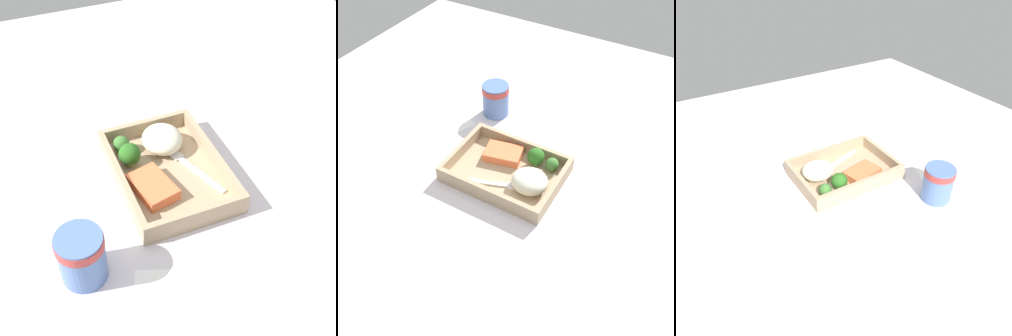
{
  "view_description": "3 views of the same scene",
  "coord_description": "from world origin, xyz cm",
  "views": [
    {
      "loc": [
        -60.52,
        24.74,
        66.17
      ],
      "look_at": [
        0.0,
        0.0,
        2.7
      ],
      "focal_mm": 50.0,
      "sensor_mm": 36.0,
      "label": 1
    },
    {
      "loc": [
        34.05,
        -59.49,
        72.54
      ],
      "look_at": [
        0.0,
        0.0,
        2.7
      ],
      "focal_mm": 42.0,
      "sensor_mm": 36.0,
      "label": 2
    },
    {
      "loc": [
        39.8,
        64.72,
        57.23
      ],
      "look_at": [
        0.0,
        0.0,
        2.7
      ],
      "focal_mm": 35.0,
      "sensor_mm": 36.0,
      "label": 3
    }
  ],
  "objects": [
    {
      "name": "broccoli_floret_1",
      "position": [
        5.19,
        6.05,
        3.99
      ],
      "size": [
        4.43,
        4.43,
        5.12
      ],
      "color": "#7F9A54",
      "rests_on": "takeout_tray"
    },
    {
      "name": "paper_cup",
      "position": [
        -15.49,
        21.03,
        5.39
      ],
      "size": [
        7.9,
        7.9,
        9.63
      ],
      "color": "#5271AD",
      "rests_on": "ground_plane"
    },
    {
      "name": "receipt_slip",
      "position": [
        -25.03,
        7.84,
        0.12
      ],
      "size": [
        14.07,
        17.42,
        0.24
      ],
      "primitive_type": "cube",
      "rotation": [
        0.0,
        0.0,
        -0.35
      ],
      "color": "white",
      "rests_on": "ground_plane"
    },
    {
      "name": "tray_rim",
      "position": [
        0.0,
        0.0,
        2.85
      ],
      "size": [
        28.03,
        20.3,
        3.31
      ],
      "color": "tan",
      "rests_on": "takeout_tray"
    },
    {
      "name": "fork",
      "position": [
        -0.4,
        -4.95,
        1.42
      ],
      "size": [
        15.47,
        6.72,
        0.44
      ],
      "color": "silver",
      "rests_on": "takeout_tray"
    },
    {
      "name": "mashed_potatoes",
      "position": [
        7.53,
        -1.76,
        3.58
      ],
      "size": [
        8.93,
        8.32,
        4.76
      ],
      "primitive_type": "ellipsoid",
      "color": "silver",
      "rests_on": "takeout_tray"
    },
    {
      "name": "broccoli_floret_2",
      "position": [
        9.65,
        6.36,
        3.18
      ],
      "size": [
        3.41,
        3.41,
        3.75
      ],
      "color": "#7E9758",
      "rests_on": "takeout_tray"
    },
    {
      "name": "ground_plane",
      "position": [
        0.0,
        0.0,
        -1.0
      ],
      "size": [
        160.0,
        160.0,
        2.0
      ],
      "primitive_type": "cube",
      "color": "silver"
    },
    {
      "name": "salmon_fillet",
      "position": [
        -3.31,
        4.47,
        2.37
      ],
      "size": [
        10.59,
        8.26,
        2.34
      ],
      "primitive_type": "cube",
      "rotation": [
        0.0,
        0.0,
        0.22
      ],
      "color": "#F37243",
      "rests_on": "takeout_tray"
    },
    {
      "name": "takeout_tray",
      "position": [
        0.0,
        0.0,
        0.6
      ],
      "size": [
        28.03,
        20.3,
        1.2
      ],
      "primitive_type": "cube",
      "color": "tan",
      "rests_on": "ground_plane"
    }
  ]
}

